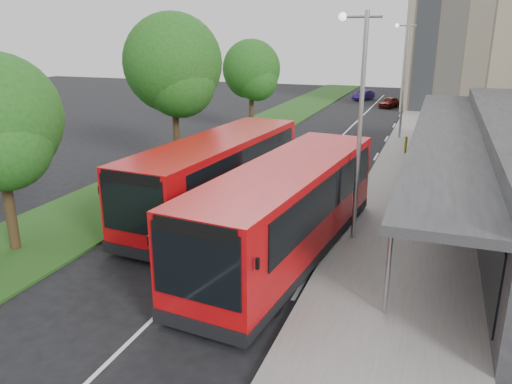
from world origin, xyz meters
TOP-DOWN VIEW (x-y plane):
  - ground at (0.00, 0.00)m, footprint 120.00×120.00m
  - pavement at (6.00, 20.00)m, footprint 5.00×80.00m
  - grass_verge at (-7.00, 20.00)m, footprint 5.00×80.00m
  - lane_centre_line at (0.00, 15.00)m, footprint 0.12×70.00m
  - kerb_dashes at (3.30, 19.00)m, footprint 0.12×56.00m
  - tree_mid at (-7.01, 9.05)m, footprint 5.34×5.34m
  - tree_far at (-7.01, 21.05)m, footprint 4.43×4.43m
  - lamp_post_near at (4.12, 2.00)m, footprint 1.44×0.28m
  - lamp_post_far at (4.12, 22.00)m, footprint 1.44×0.28m
  - bus_main at (2.24, -0.09)m, footprint 4.08×11.79m
  - bus_second at (-1.82, 3.12)m, footprint 3.78×11.63m
  - litter_bin at (5.70, 11.06)m, footprint 0.57×0.57m
  - bollard at (4.98, 17.04)m, footprint 0.20×0.20m
  - car_near at (1.76, 38.90)m, footprint 2.20×3.45m
  - car_far at (-1.74, 44.34)m, footprint 2.32×3.55m

SIDE VIEW (x-z plane):
  - ground at x=0.00m, z-range 0.00..0.00m
  - kerb_dashes at x=3.30m, z-range 0.00..0.01m
  - lane_centre_line at x=0.00m, z-range 0.00..0.01m
  - grass_verge at x=-7.00m, z-range 0.00..0.10m
  - pavement at x=6.00m, z-range 0.00..0.15m
  - car_near at x=1.76m, z-range 0.00..1.09m
  - litter_bin at x=5.70m, z-range 0.15..0.95m
  - car_far at x=-1.74m, z-range 0.00..1.10m
  - bollard at x=4.98m, z-range 0.15..1.20m
  - bus_second at x=-1.82m, z-range 0.04..3.28m
  - bus_main at x=2.24m, z-range 0.04..3.32m
  - tree_far at x=-7.01m, z-range 1.03..8.11m
  - lamp_post_near at x=4.12m, z-range 0.72..8.72m
  - lamp_post_far at x=4.12m, z-range 0.72..8.72m
  - tree_mid at x=-7.01m, z-range 1.25..9.83m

